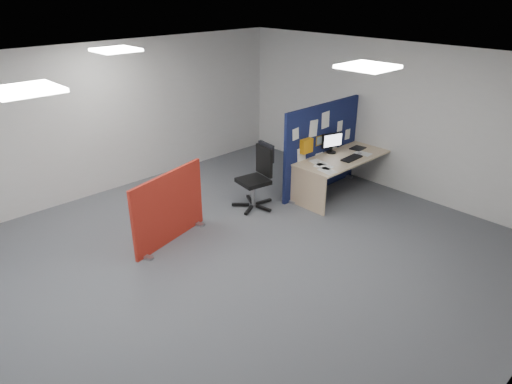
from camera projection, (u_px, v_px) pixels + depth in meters
floor at (198, 279)px, 6.08m from camera, size 9.00×9.00×0.00m
ceiling at (185, 74)px, 4.95m from camera, size 9.00×7.00×0.02m
wall_back at (71, 127)px, 7.82m from camera, size 9.00×0.02×2.70m
wall_front at (487, 335)px, 3.21m from camera, size 9.00×0.02×2.70m
wall_right at (392, 118)px, 8.33m from camera, size 0.02×7.00×2.70m
ceiling_lights at (176, 66)px, 5.61m from camera, size 4.10×4.10×0.04m
navy_divider at (321, 148)px, 8.41m from camera, size 2.00×0.30×1.65m
main_desk at (339, 164)px, 8.36m from camera, size 1.93×0.86×0.73m
monitor_main at (332, 142)px, 8.36m from camera, size 0.42×0.18×0.37m
keyboard at (352, 158)px, 8.15m from camera, size 0.46×0.20×0.02m
mouse at (359, 154)px, 8.35m from camera, size 0.11×0.09×0.03m
paper_tray at (358, 148)px, 8.65m from camera, size 0.30×0.25×0.01m
red_divider at (169, 208)px, 6.79m from camera, size 1.44×0.41×1.10m
office_chair at (259, 172)px, 7.84m from camera, size 0.73×0.73×1.11m
desk_papers at (333, 163)px, 7.96m from camera, size 1.40×0.69×0.00m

